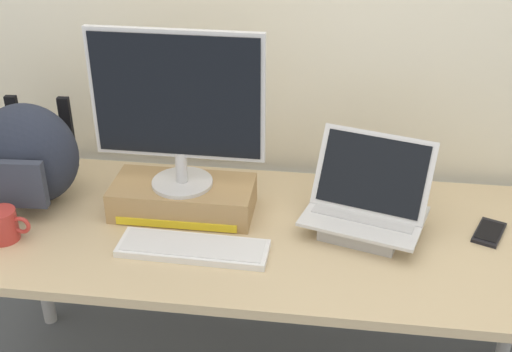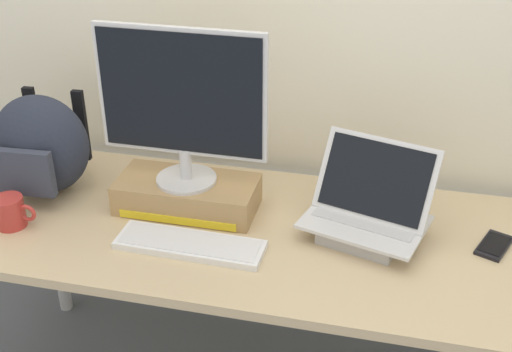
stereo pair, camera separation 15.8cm
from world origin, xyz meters
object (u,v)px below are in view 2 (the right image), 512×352
at_px(desktop_monitor, 182,103).
at_px(external_keyboard, 190,244).
at_px(toner_box_yellow, 187,194).
at_px(coffee_mug, 10,212).
at_px(open_laptop, 366,219).
at_px(cell_phone, 494,245).
at_px(messenger_backpack, 41,145).

height_order(desktop_monitor, external_keyboard, desktop_monitor).
xyz_separation_m(toner_box_yellow, coffee_mug, (-0.48, -0.22, -0.00)).
bearing_deg(external_keyboard, open_laptop, 21.75).
height_order(desktop_monitor, open_laptop, desktop_monitor).
distance_m(toner_box_yellow, open_laptop, 0.55).
height_order(open_laptop, external_keyboard, open_laptop).
bearing_deg(open_laptop, toner_box_yellow, -166.87).
height_order(toner_box_yellow, coffee_mug, toner_box_yellow).
height_order(external_keyboard, cell_phone, external_keyboard).
distance_m(toner_box_yellow, cell_phone, 0.92).
relative_size(external_keyboard, messenger_backpack, 1.30).
bearing_deg(open_laptop, desktop_monitor, -166.74).
height_order(desktop_monitor, coffee_mug, desktop_monitor).
bearing_deg(toner_box_yellow, desktop_monitor, -90.57).
distance_m(external_keyboard, messenger_backpack, 0.61).
relative_size(toner_box_yellow, desktop_monitor, 0.85).
relative_size(desktop_monitor, open_laptop, 1.29).
bearing_deg(external_keyboard, desktop_monitor, 111.45).
xyz_separation_m(toner_box_yellow, open_laptop, (0.55, -0.03, 0.01)).
xyz_separation_m(desktop_monitor, cell_phone, (0.92, -0.00, -0.35)).
height_order(open_laptop, messenger_backpack, messenger_backpack).
bearing_deg(open_laptop, coffee_mug, -153.60).
relative_size(open_laptop, external_keyboard, 0.92).
distance_m(desktop_monitor, cell_phone, 0.98).
distance_m(open_laptop, messenger_backpack, 1.04).
relative_size(external_keyboard, cell_phone, 2.73).
relative_size(toner_box_yellow, coffee_mug, 3.27).
height_order(open_laptop, cell_phone, open_laptop).
relative_size(desktop_monitor, external_keyboard, 1.18).
distance_m(messenger_backpack, coffee_mug, 0.25).
height_order(external_keyboard, messenger_backpack, messenger_backpack).
relative_size(messenger_backpack, cell_phone, 2.09).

